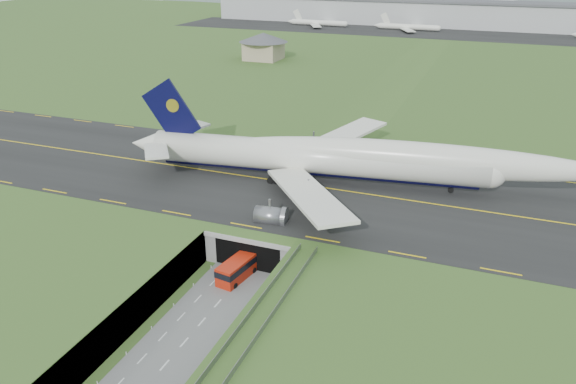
% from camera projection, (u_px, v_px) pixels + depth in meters
% --- Properties ---
extents(ground, '(900.00, 900.00, 0.00)m').
position_uv_depth(ground, '(227.00, 294.00, 89.23)').
color(ground, '#325020').
rests_on(ground, ground).
extents(airfield_deck, '(800.00, 800.00, 6.00)m').
position_uv_depth(airfield_deck, '(226.00, 278.00, 88.03)').
color(airfield_deck, gray).
rests_on(airfield_deck, ground).
extents(trench_road, '(12.00, 75.00, 0.20)m').
position_uv_depth(trench_road, '(204.00, 320.00, 82.78)').
color(trench_road, slate).
rests_on(trench_road, ground).
extents(taxiway, '(800.00, 44.00, 0.18)m').
position_uv_depth(taxiway, '(298.00, 184.00, 115.01)').
color(taxiway, black).
rests_on(taxiway, airfield_deck).
extents(tunnel_portal, '(17.00, 22.30, 6.00)m').
position_uv_depth(tunnel_portal, '(267.00, 230.00, 102.18)').
color(tunnel_portal, gray).
rests_on(tunnel_portal, ground).
extents(guideway, '(3.00, 53.00, 7.05)m').
position_uv_depth(guideway, '(235.00, 360.00, 67.13)').
color(guideway, '#A8A8A3').
rests_on(guideway, ground).
extents(jumbo_jet, '(96.99, 61.54, 20.54)m').
position_uv_depth(jumbo_jet, '(348.00, 159.00, 113.07)').
color(jumbo_jet, silver).
rests_on(jumbo_jet, ground).
extents(shuttle_tram, '(4.45, 8.73, 3.38)m').
position_uv_depth(shuttle_tram, '(237.00, 269.00, 92.72)').
color(shuttle_tram, '#B8200C').
rests_on(shuttle_tram, ground).
extents(service_building, '(21.07, 21.07, 11.39)m').
position_uv_depth(service_building, '(264.00, 44.00, 240.74)').
color(service_building, tan).
rests_on(service_building, ground).
extents(cargo_terminal, '(320.00, 67.00, 15.60)m').
position_uv_depth(cargo_terminal, '(450.00, 14.00, 339.66)').
color(cargo_terminal, '#B2B2B2').
rests_on(cargo_terminal, ground).
extents(distant_hills, '(700.00, 91.00, 60.00)m').
position_uv_depth(distant_hills, '(551.00, 24.00, 437.21)').
color(distant_hills, '#4F5F5B').
rests_on(distant_hills, ground).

